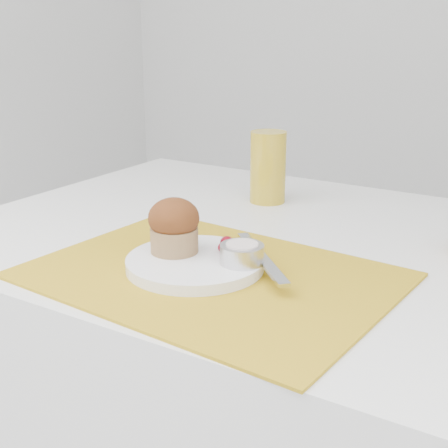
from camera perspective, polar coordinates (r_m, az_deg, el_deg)
The scene contains 10 objects.
table at distance 1.22m, azimuth 6.44°, elevation -18.48°, with size 1.20×0.80×0.75m, color white.
placemat at distance 0.89m, azimuth -1.22°, elevation -4.68°, with size 0.50×0.37×0.00m, color gold.
plate at distance 0.91m, azimuth -2.67°, elevation -3.58°, with size 0.20×0.20×0.02m, color white.
ramekin at distance 0.88m, azimuth 1.66°, elevation -2.76°, with size 0.06×0.06×0.03m, color silver.
cream at distance 0.88m, azimuth 1.67°, elevation -1.95°, with size 0.05×0.05×0.01m, color silver.
raspberry_near at distance 0.94m, azimuth 0.27°, elevation -1.67°, with size 0.02×0.02×0.02m, color #54020C.
raspberry_far at distance 0.92m, azimuth -0.02°, elevation -2.16°, with size 0.02×0.02×0.02m, color #5C0211.
butter_knife at distance 0.90m, azimuth 3.45°, elevation -3.05°, with size 0.21×0.02×0.01m, color silver.
juice_glass at distance 1.25m, azimuth 4.04°, elevation 5.21°, with size 0.07×0.07×0.14m, color gold.
muffin at distance 0.92m, azimuth -4.60°, elevation -0.15°, with size 0.08×0.08×0.08m.
Camera 1 is at (0.40, -0.84, 1.10)m, focal length 50.00 mm.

